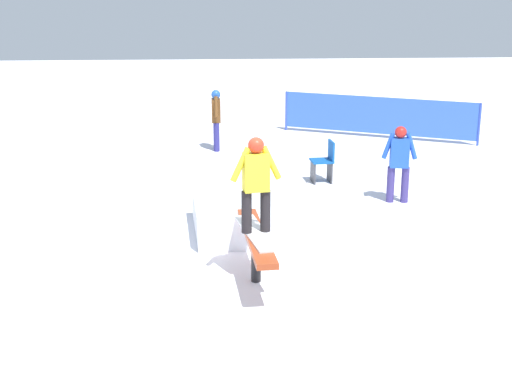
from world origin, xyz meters
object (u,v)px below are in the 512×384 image
Objects in this scene: folding_chair at (324,163)px; main_rider_on_rail at (256,187)px; bystander_blue at (399,160)px; rail_feature at (256,241)px; bystander_brown at (216,117)px.

main_rider_on_rail is at bearing -23.70° from folding_chair.
main_rider_on_rail is 1.03× the size of bystander_blue.
main_rider_on_rail is (0.00, 0.00, 0.77)m from rail_feature.
rail_feature is 4.63m from bystander_blue.
bystander_brown is 1.71× the size of folding_chair.
bystander_blue is 0.98× the size of bystander_brown.
folding_chair is at bearing 157.12° from rail_feature.
rail_feature is at bearing -23.70° from folding_chair.
main_rider_on_rail is 5.45m from folding_chair.
bystander_blue is (-3.59, 2.93, 0.23)m from rail_feature.
folding_chair is at bearing 150.62° from main_rider_on_rail.
main_rider_on_rail is at bearing 0.00° from rail_feature.
bystander_brown is 3.85m from folding_chair.
folding_chair is (-5.08, 1.74, -0.18)m from rail_feature.
bystander_blue reaches higher than folding_chair.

